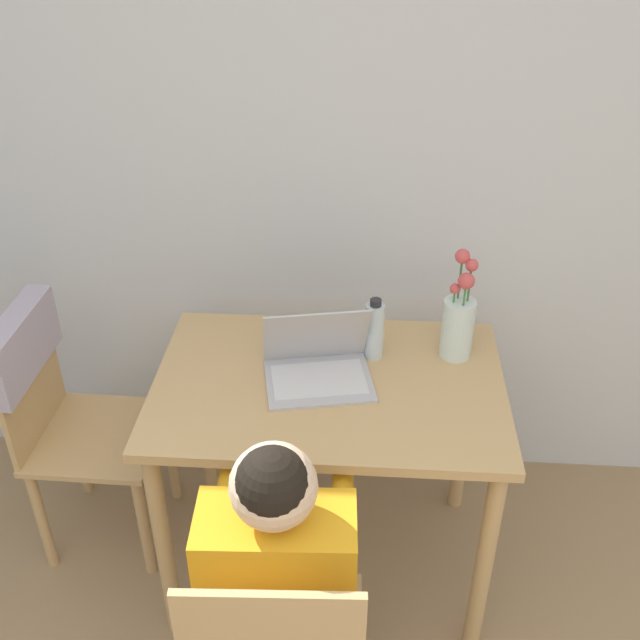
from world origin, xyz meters
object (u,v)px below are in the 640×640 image
(laptop, at_px, (318,362))
(flower_vase, at_px, (458,321))
(person_seated, at_px, (279,564))
(chair_spare, at_px, (54,395))
(water_bottle, at_px, (374,330))

(laptop, relative_size, flower_vase, 0.99)
(person_seated, xyz_separation_m, flower_vase, (0.45, 0.73, 0.22))
(laptop, bearing_deg, flower_vase, 7.52)
(person_seated, distance_m, laptop, 0.62)
(chair_spare, xyz_separation_m, laptop, (0.84, -0.07, 0.22))
(water_bottle, bearing_deg, person_seated, -106.24)
(chair_spare, distance_m, laptop, 0.87)
(chair_spare, relative_size, flower_vase, 2.55)
(person_seated, relative_size, water_bottle, 5.36)
(laptop, xyz_separation_m, flower_vase, (0.41, 0.14, 0.07))
(person_seated, relative_size, flower_vase, 3.07)
(laptop, distance_m, water_bottle, 0.20)
(chair_spare, height_order, water_bottle, water_bottle)
(laptop, bearing_deg, chair_spare, 164.20)
(flower_vase, height_order, water_bottle, flower_vase)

